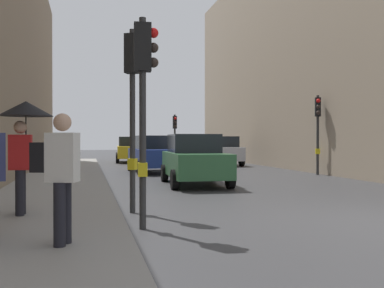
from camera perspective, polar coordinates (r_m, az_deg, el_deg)
ground_plane at (r=9.34m, az=23.10°, el=-9.20°), size 120.00×120.00×0.00m
sidewalk_kerb at (r=13.51m, az=-17.14°, el=-5.80°), size 3.08×40.00×0.16m
building_facade_right at (r=27.68m, az=23.38°, el=10.61°), size 12.00×32.94×12.82m
traffic_light_far_median at (r=29.67m, az=-2.22°, el=1.87°), size 0.24×0.43×3.24m
traffic_light_near_right at (r=9.64m, az=-7.55°, el=7.34°), size 0.45×0.35×3.94m
traffic_light_mid_street at (r=20.45m, az=15.89°, el=3.00°), size 0.34×0.45×3.54m
traffic_light_near_left at (r=7.88m, az=-6.20°, el=7.74°), size 0.44×0.26×3.71m
car_blue_van at (r=21.32m, az=-5.00°, el=-1.29°), size 2.22×4.30×1.76m
car_silver_hatchback at (r=27.17m, az=3.77°, el=-0.88°), size 2.14×4.26×1.76m
car_green_estate at (r=15.42m, az=0.33°, el=-2.01°), size 2.19×4.29×1.76m
car_yellow_taxi at (r=30.94m, az=-7.91°, el=-0.71°), size 2.22×4.30×1.76m
car_white_compact at (r=37.95m, az=-1.15°, el=-0.46°), size 2.03×4.20×1.76m
pedestrian_with_umbrella at (r=8.90m, az=-20.78°, el=2.23°), size 1.00×1.00×2.14m
pedestrian_with_black_backpack at (r=6.22m, az=-16.71°, el=-3.28°), size 0.66×0.46×1.77m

